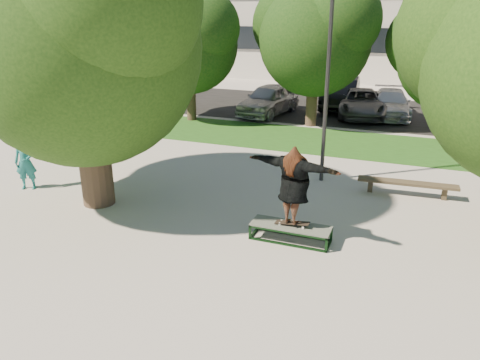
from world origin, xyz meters
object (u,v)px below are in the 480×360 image
at_px(lamppost, 328,76).
at_px(grind_box, 290,233).
at_px(tree_left, 80,32).
at_px(bench, 407,184).
at_px(car_silver_a, 269,100).
at_px(car_grey, 361,103).
at_px(car_silver_b, 390,103).
at_px(car_dark, 340,93).
at_px(bystander, 25,162).

height_order(lamppost, grind_box, lamppost).
xyz_separation_m(tree_left, lamppost, (5.29, 3.91, -1.27)).
bearing_deg(bench, grind_box, -124.60).
bearing_deg(car_silver_a, grind_box, -61.58).
height_order(car_grey, car_silver_b, car_grey).
bearing_deg(car_dark, bystander, -117.05).
bearing_deg(bench, tree_left, -159.28).
relative_size(lamppost, grind_box, 3.39).
distance_m(tree_left, bystander, 4.39).
bearing_deg(bystander, tree_left, -27.52).
distance_m(bystander, car_silver_b, 16.73).
bearing_deg(car_dark, car_grey, -57.10).
xyz_separation_m(grind_box, car_silver_a, (-4.70, 12.71, 0.56)).
xyz_separation_m(car_dark, car_silver_b, (2.65, -1.22, -0.17)).
height_order(car_silver_a, car_dark, car_dark).
height_order(lamppost, bench, lamppost).
relative_size(car_silver_a, car_silver_b, 1.01).
xyz_separation_m(lamppost, bystander, (-7.81, -3.84, -2.33)).
height_order(bystander, car_dark, bystander).
xyz_separation_m(lamppost, car_dark, (-1.50, 11.50, -2.35)).
bearing_deg(lamppost, car_silver_b, 83.59).
bearing_deg(car_dark, bench, -76.10).
bearing_deg(car_silver_b, car_dark, 148.12).
distance_m(grind_box, car_silver_a, 13.57).
relative_size(lamppost, bystander, 3.73).
bearing_deg(grind_box, tree_left, 176.80).
distance_m(lamppost, car_silver_b, 10.65).
height_order(grind_box, bystander, bystander).
xyz_separation_m(bystander, car_dark, (6.31, 15.34, -0.01)).
bearing_deg(grind_box, bench, 59.01).
distance_m(lamppost, bench, 3.78).
distance_m(tree_left, car_grey, 15.10).
height_order(grind_box, car_dark, car_dark).
bearing_deg(car_dark, car_silver_a, -139.70).
bearing_deg(grind_box, car_dark, 96.17).
height_order(tree_left, car_grey, tree_left).
height_order(bystander, car_silver_b, bystander).
xyz_separation_m(grind_box, car_grey, (-0.39, 14.01, 0.46)).
xyz_separation_m(lamppost, car_silver_b, (1.15, 10.28, -2.52)).
height_order(lamppost, car_grey, lamppost).
xyz_separation_m(tree_left, grind_box, (5.49, -0.31, -4.23)).
xyz_separation_m(bystander, bench, (10.31, 3.46, -0.47)).
bearing_deg(tree_left, bench, 24.32).
distance_m(car_silver_a, car_grey, 4.50).
distance_m(tree_left, car_silver_a, 12.96).
xyz_separation_m(car_silver_a, car_grey, (4.31, 1.30, -0.10)).
height_order(bystander, bench, bystander).
bearing_deg(grind_box, car_silver_a, 110.29).
height_order(car_silver_a, car_silver_b, car_silver_a).
xyz_separation_m(tree_left, bystander, (-2.51, 0.07, -3.60)).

